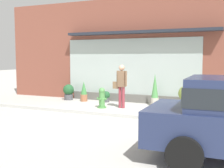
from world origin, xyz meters
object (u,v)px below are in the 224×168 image
Objects in this scene: pedestrian_with_handbag at (121,83)px; potted_plant_by_entrance at (186,96)px; potted_plant_window_left at (106,96)px; potted_plant_low_front at (69,91)px; potted_plant_near_hydrant at (155,90)px; fire_hydrant at (102,98)px; potted_plant_doorstep at (84,92)px.

pedestrian_with_handbag is 1.92× the size of potted_plant_by_entrance.
potted_plant_low_front is at bearing -177.37° from potted_plant_window_left.
potted_plant_low_front is (-5.47, 0.09, -0.11)m from potted_plant_by_entrance.
potted_plant_window_left is 1.93m from potted_plant_low_front.
potted_plant_near_hydrant is at bearing -3.05° from potted_plant_window_left.
potted_plant_near_hydrant is 4.20m from potted_plant_low_front.
potted_plant_window_left is (-0.45, 1.42, -0.14)m from fire_hydrant.
pedestrian_with_handbag is at bearing -43.84° from potted_plant_window_left.
potted_plant_doorstep reaches higher than potted_plant_by_entrance.
potted_plant_doorstep is (-2.21, 0.93, -0.57)m from pedestrian_with_handbag.
potted_plant_near_hydrant reaches higher than potted_plant_low_front.
pedestrian_with_handbag is 2.32× the size of potted_plant_low_front.
potted_plant_low_front is 0.81× the size of potted_plant_doorstep.
potted_plant_window_left is 0.54× the size of potted_plant_doorstep.
potted_plant_low_front is at bearing -11.28° from pedestrian_with_handbag.
fire_hydrant is 1.50m from potted_plant_window_left.
fire_hydrant is 0.47× the size of pedestrian_with_handbag.
potted_plant_low_front is (-1.93, -0.09, 0.14)m from potted_plant_window_left.
fire_hydrant is 1.95m from potted_plant_doorstep.
pedestrian_with_handbag reaches higher than potted_plant_near_hydrant.
potted_plant_near_hydrant is at bearing 35.64° from fire_hydrant.
potted_plant_low_front is (-2.38, 1.33, 0.00)m from fire_hydrant.
potted_plant_near_hydrant reaches higher than potted_plant_by_entrance.
potted_plant_near_hydrant is 1.48× the size of potted_plant_doorstep.
potted_plant_near_hydrant is at bearing 1.02° from potted_plant_doorstep.
pedestrian_with_handbag reaches higher than potted_plant_by_entrance.
potted_plant_window_left is 0.67× the size of potted_plant_low_front.
fire_hydrant is 2.73m from potted_plant_low_front.
potted_plant_low_front is (-3.09, 1.03, -0.60)m from pedestrian_with_handbag.
potted_plant_near_hydrant is (1.11, 0.99, -0.35)m from pedestrian_with_handbag.
fire_hydrant is 3.33m from potted_plant_by_entrance.
fire_hydrant is at bearing 30.55° from pedestrian_with_handbag.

